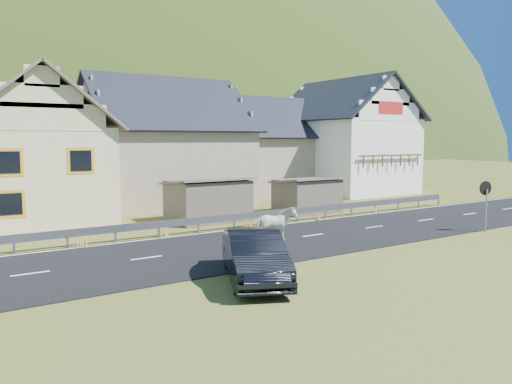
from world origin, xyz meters
TOP-DOWN VIEW (x-y plane):
  - ground at (0.00, 0.00)m, footprint 160.00×160.00m
  - road at (0.00, 0.00)m, footprint 60.00×7.00m
  - lane_markings at (0.00, 0.00)m, footprint 60.00×6.60m
  - guardrail at (-0.00, 3.68)m, footprint 28.10×0.09m
  - shed_left at (-2.00, 6.50)m, footprint 4.30×3.30m
  - shed_right at (4.50, 6.00)m, footprint 3.80×2.90m
  - house_cream at (-10.00, 12.00)m, footprint 7.80×9.80m
  - house_stone_a at (-1.00, 15.00)m, footprint 10.80×9.80m
  - house_stone_b at (9.00, 17.00)m, footprint 9.80×8.80m
  - house_white at (15.00, 14.00)m, footprint 8.80×10.80m
  - horse at (-2.37, -0.34)m, footprint 1.12×1.92m
  - car at (-6.15, -4.56)m, footprint 3.49×5.04m
  - traffic_mirror at (7.57, -3.69)m, footprint 0.67×0.25m

SIDE VIEW (x-z plane):
  - ground at x=0.00m, z-range 0.00..0.00m
  - road at x=0.00m, z-range 0.00..0.04m
  - lane_markings at x=0.00m, z-range 0.04..0.05m
  - guardrail at x=0.00m, z-range 0.19..0.94m
  - car at x=-6.15m, z-range 0.00..1.58m
  - horse at x=-2.37m, z-range 0.04..1.57m
  - shed_right at x=4.50m, z-range -0.10..2.10m
  - shed_left at x=-2.00m, z-range -0.10..2.30m
  - traffic_mirror at x=7.57m, z-range 0.57..3.03m
  - house_stone_b at x=9.00m, z-range 0.19..8.29m
  - house_cream at x=-10.00m, z-range 0.21..8.51m
  - house_stone_a at x=-1.00m, z-range 0.18..9.08m
  - house_white at x=15.00m, z-range 0.21..9.91m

